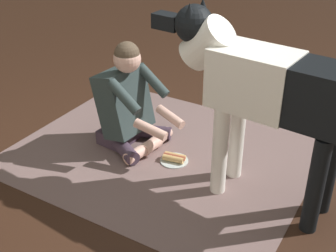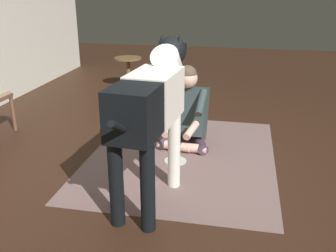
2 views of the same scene
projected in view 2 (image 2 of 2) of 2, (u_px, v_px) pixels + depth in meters
ground_plane at (186, 165)px, 3.73m from camera, size 14.40×14.40×0.00m
area_rug at (182, 156)px, 3.92m from camera, size 2.26×1.84×0.01m
person_sitting_on_floor at (187, 113)px, 4.08m from camera, size 0.71×0.58×0.88m
large_dog at (152, 103)px, 2.93m from camera, size 1.57×0.41×1.27m
hot_dog_on_plate at (175, 159)px, 3.80m from camera, size 0.22×0.22×0.06m
round_side_table at (128, 70)px, 6.34m from camera, size 0.44×0.44×0.51m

